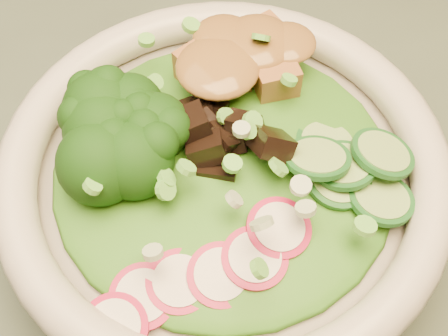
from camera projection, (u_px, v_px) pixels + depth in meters
dining_table at (29, 278)px, 0.56m from camera, size 1.20×0.80×0.75m
salad_bowl at (224, 185)px, 0.43m from camera, size 0.30×0.30×0.08m
lettuce_bed at (224, 167)px, 0.41m from camera, size 0.23×0.23×0.03m
broccoli_florets at (115, 145)px, 0.39m from camera, size 0.11×0.10×0.05m
radish_slices at (216, 268)px, 0.36m from camera, size 0.13×0.08×0.02m
cucumber_slices at (338, 167)px, 0.39m from camera, size 0.10×0.10×0.04m
mushroom_heap at (226, 136)px, 0.40m from camera, size 0.10×0.10×0.04m
tofu_cubes at (237, 73)px, 0.43m from camera, size 0.11×0.09×0.04m
peanut_sauce at (238, 59)px, 0.42m from camera, size 0.08×0.06×0.02m
scallion_garnish at (224, 143)px, 0.38m from camera, size 0.21×0.21×0.03m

